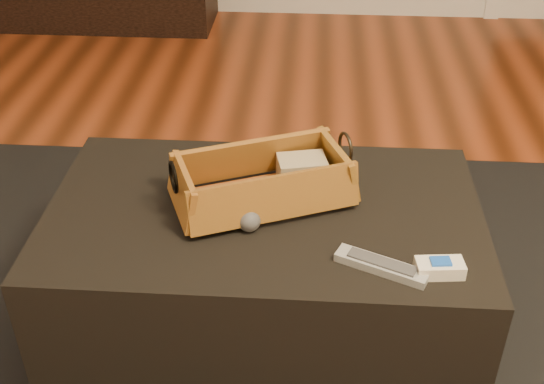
# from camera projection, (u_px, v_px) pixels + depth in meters

# --- Properties ---
(baseboard) EXTENTS (5.00, 0.04, 0.12)m
(baseboard) POSITION_uv_depth(u_px,v_px,m) (340.00, 3.00, 3.88)
(baseboard) COLOR white
(baseboard) RESTS_ON floor
(area_rug) EXTENTS (2.60, 2.00, 0.01)m
(area_rug) POSITION_uv_depth(u_px,v_px,m) (264.00, 354.00, 1.76)
(area_rug) COLOR black
(area_rug) RESTS_ON floor
(ottoman) EXTENTS (1.00, 0.60, 0.42)m
(ottoman) POSITION_uv_depth(u_px,v_px,m) (264.00, 278.00, 1.68)
(ottoman) COLOR black
(ottoman) RESTS_ON area_rug
(tv_remote) EXTENTS (0.21, 0.14, 0.02)m
(tv_remote) POSITION_uv_depth(u_px,v_px,m) (256.00, 197.00, 1.56)
(tv_remote) COLOR black
(tv_remote) RESTS_ON wicker_basket
(cloth_bundle) EXTENTS (0.13, 0.10, 0.06)m
(cloth_bundle) POSITION_uv_depth(u_px,v_px,m) (302.00, 170.00, 1.62)
(cloth_bundle) COLOR tan
(cloth_bundle) RESTS_ON wicker_basket
(wicker_basket) EXTENTS (0.45, 0.35, 0.14)m
(wicker_basket) POSITION_uv_depth(u_px,v_px,m) (263.00, 183.00, 1.56)
(wicker_basket) COLOR #975022
(wicker_basket) RESTS_ON ottoman
(game_controller) EXTENTS (0.16, 0.09, 0.05)m
(game_controller) POSITION_uv_depth(u_px,v_px,m) (226.00, 219.00, 1.49)
(game_controller) COLOR #343437
(game_controller) RESTS_ON ottoman
(silver_remote) EXTENTS (0.19, 0.12, 0.02)m
(silver_remote) POSITION_uv_depth(u_px,v_px,m) (381.00, 266.00, 1.38)
(silver_remote) COLOR #9FA2A7
(silver_remote) RESTS_ON ottoman
(cream_gadget) EXTENTS (0.10, 0.06, 0.04)m
(cream_gadget) POSITION_uv_depth(u_px,v_px,m) (440.00, 268.00, 1.37)
(cream_gadget) COLOR silver
(cream_gadget) RESTS_ON ottoman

